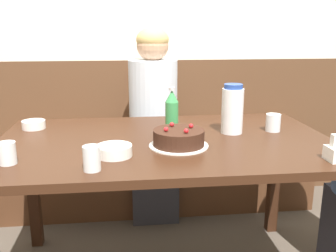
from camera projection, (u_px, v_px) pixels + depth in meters
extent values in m
cube|color=brown|center=(150.00, 130.00, 2.79)|extent=(4.80, 0.04, 1.03)
cube|color=#56331E|center=(153.00, 178.00, 2.65)|extent=(2.23, 0.38, 0.43)
cube|color=#381E11|center=(165.00, 143.00, 1.72)|extent=(1.54, 0.94, 0.03)
cube|color=#381E11|center=(33.00, 188.00, 2.14)|extent=(0.06, 0.06, 0.71)
cube|color=#381E11|center=(274.00, 177.00, 2.30)|extent=(0.06, 0.06, 0.71)
cylinder|color=white|center=(179.00, 146.00, 1.62)|extent=(0.26, 0.26, 0.01)
cylinder|color=#381E14|center=(179.00, 137.00, 1.61)|extent=(0.22, 0.22, 0.07)
sphere|color=red|center=(186.00, 131.00, 1.55)|extent=(0.02, 0.02, 0.02)
sphere|color=red|center=(191.00, 126.00, 1.63)|extent=(0.02, 0.02, 0.02)
sphere|color=red|center=(172.00, 124.00, 1.65)|extent=(0.02, 0.02, 0.02)
sphere|color=red|center=(166.00, 129.00, 1.57)|extent=(0.02, 0.02, 0.02)
cylinder|color=white|center=(232.00, 111.00, 1.80)|extent=(0.10, 0.10, 0.22)
cylinder|color=#28479E|center=(233.00, 86.00, 1.77)|extent=(0.09, 0.09, 0.02)
cylinder|color=#388E4C|center=(172.00, 117.00, 1.83)|extent=(0.06, 0.06, 0.15)
cone|color=#388E4C|center=(172.00, 96.00, 1.80)|extent=(0.06, 0.06, 0.06)
cylinder|color=silver|center=(172.00, 89.00, 1.79)|extent=(0.03, 0.03, 0.01)
cylinder|color=white|center=(114.00, 151.00, 1.49)|extent=(0.14, 0.14, 0.04)
cylinder|color=white|center=(34.00, 125.00, 1.90)|extent=(0.12, 0.12, 0.04)
cylinder|color=silver|center=(273.00, 123.00, 1.85)|extent=(0.07, 0.07, 0.09)
cylinder|color=silver|center=(7.00, 153.00, 1.40)|extent=(0.07, 0.07, 0.08)
cylinder|color=silver|center=(92.00, 158.00, 1.33)|extent=(0.06, 0.06, 0.09)
cube|color=#33333D|center=(154.00, 183.00, 2.55)|extent=(0.30, 0.34, 0.45)
cylinder|color=silver|center=(153.00, 107.00, 2.42)|extent=(0.31, 0.31, 0.60)
sphere|color=tan|center=(153.00, 45.00, 2.32)|extent=(0.20, 0.20, 0.20)
ellipsoid|color=tan|center=(153.00, 40.00, 2.31)|extent=(0.20, 0.20, 0.15)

